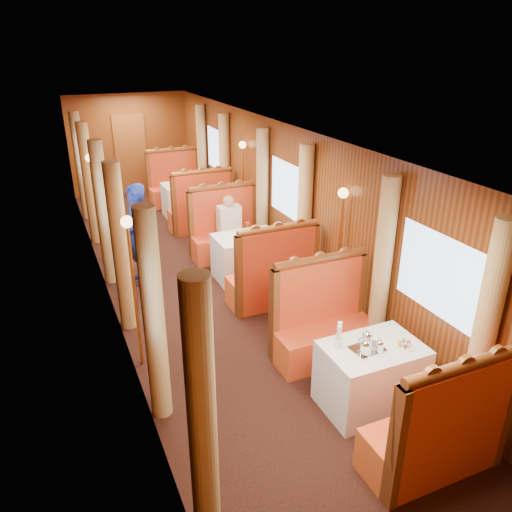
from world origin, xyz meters
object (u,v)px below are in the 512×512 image
table_mid (247,257)px  steward (138,235)px  teapot_right (379,348)px  banquette_near_fwd (437,435)px  table_near (371,376)px  banquette_far_fwd (201,211)px  banquette_mid_fwd (273,279)px  table_far (188,200)px  passenger (230,222)px  rose_vase_mid (247,226)px  banquette_mid_aft (226,234)px  banquette_near_aft (323,327)px  fruit_plate (404,345)px  teapot_back (367,341)px  banquette_far_aft (176,187)px  tea_tray (367,349)px  teapot_left (365,350)px  rose_vase_far (186,176)px

table_mid → steward: (-1.68, 0.54, 0.46)m
teapot_right → banquette_near_fwd: bearing=-80.5°
table_near → banquette_far_fwd: 5.99m
table_mid → banquette_mid_fwd: (0.00, -1.01, 0.05)m
table_far → passenger: size_ratio=1.38×
table_near → rose_vase_mid: (0.01, 3.50, 0.55)m
table_mid → banquette_mid_aft: bearing=90.0°
banquette_near_aft → teapot_right: (-0.02, -1.13, 0.39)m
fruit_plate → table_near: bearing=157.8°
banquette_mid_fwd → banquette_near_fwd: bearing=-90.0°
banquette_near_aft → table_far: 5.99m
teapot_right → teapot_back: teapot_back is taller
teapot_right → teapot_back: 0.15m
banquette_far_aft → fruit_plate: (0.30, -8.14, 0.35)m
banquette_mid_fwd → fruit_plate: bearing=-83.5°
banquette_far_fwd → steward: 2.60m
tea_tray → banquette_near_aft: bearing=84.7°
banquette_near_fwd → teapot_back: bearing=94.2°
banquette_near_aft → table_mid: 2.49m
banquette_near_fwd → table_far: 8.01m
banquette_near_aft → teapot_left: bearing=-99.4°
steward → tea_tray: bearing=18.3°
table_near → rose_vase_mid: rose_vase_mid is taller
passenger → tea_tray: bearing=-91.3°
banquette_near_aft → rose_vase_far: banquette_near_aft is taller
teapot_back → table_far: bearing=100.0°
teapot_right → passenger: bearing=97.9°
banquette_mid_fwd → rose_vase_mid: bearing=89.2°
teapot_left → steward: bearing=87.9°
banquette_far_aft → rose_vase_mid: size_ratio=3.72×
banquette_near_aft → banquette_far_fwd: same height
banquette_near_aft → rose_vase_mid: (0.01, 2.49, 0.50)m
banquette_far_fwd → teapot_right: bearing=-90.2°
tea_tray → banquette_near_fwd: bearing=-84.5°
banquette_near_aft → tea_tray: size_ratio=3.94×
table_mid → fruit_plate: (0.30, -3.62, 0.39)m
banquette_near_aft → banquette_mid_aft: 3.50m
table_mid → teapot_left: teapot_left is taller
rose_vase_far → banquette_near_aft: bearing=-89.8°
banquette_near_fwd → banquette_far_fwd: (0.00, 7.00, 0.00)m
banquette_near_aft → banquette_far_fwd: size_ratio=1.00×
table_mid → banquette_mid_aft: size_ratio=0.78×
banquette_near_fwd → tea_tray: (-0.10, 1.00, 0.33)m
tea_tray → teapot_right: size_ratio=2.35×
banquette_mid_aft → banquette_far_aft: same height
banquette_mid_aft → teapot_left: size_ratio=7.99×
banquette_near_fwd → teapot_right: size_ratio=9.25×
table_far → teapot_right: bearing=-90.2°
table_near → steward: (-1.68, 4.04, 0.46)m
banquette_near_fwd → table_mid: 4.51m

